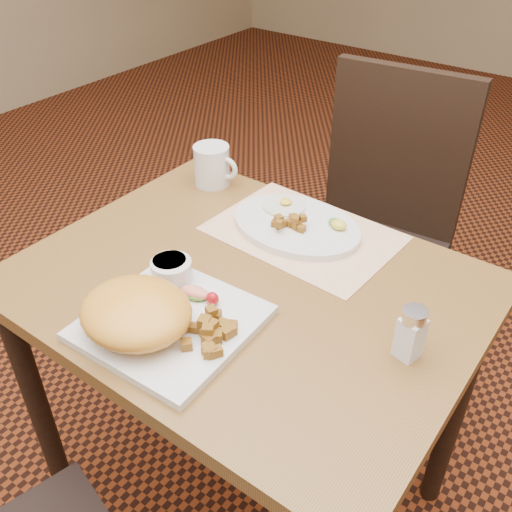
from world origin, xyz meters
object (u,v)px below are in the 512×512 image
object	(u,v)px
plate_oval	(296,225)
salt_shaker	(411,333)
table	(246,321)
coffee_mug	(213,165)
chair_far	(376,221)
plate_square	(171,323)

from	to	relation	value
plate_oval	salt_shaker	xyz separation A→B (m)	(0.37, -0.22, 0.04)
table	coffee_mug	world-z (taller)	coffee_mug
table	chair_far	world-z (taller)	chair_far
plate_square	plate_oval	size ratio (longest dim) A/B	0.92
table	salt_shaker	size ratio (longest dim) A/B	9.00
salt_shaker	plate_square	bearing A→B (deg)	-153.30
plate_oval	coffee_mug	world-z (taller)	coffee_mug
table	coffee_mug	size ratio (longest dim) A/B	7.47
salt_shaker	coffee_mug	bearing A→B (deg)	157.64
salt_shaker	coffee_mug	distance (m)	0.71
chair_far	plate_square	size ratio (longest dim) A/B	3.46
plate_square	salt_shaker	world-z (taller)	salt_shaker
plate_oval	chair_far	bearing A→B (deg)	90.48
chair_far	plate_square	xyz separation A→B (m)	(-0.00, -0.86, 0.22)
chair_far	salt_shaker	size ratio (longest dim) A/B	9.70
table	coffee_mug	xyz separation A→B (m)	(-0.31, 0.27, 0.16)
chair_far	coffee_mug	bearing A→B (deg)	49.22
plate_oval	coffee_mug	distance (m)	0.30
plate_square	plate_oval	xyz separation A→B (m)	(0.01, 0.40, 0.00)
coffee_mug	salt_shaker	bearing A→B (deg)	-22.36
salt_shaker	coffee_mug	xyz separation A→B (m)	(-0.66, 0.27, -0.00)
plate_square	salt_shaker	size ratio (longest dim) A/B	2.80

